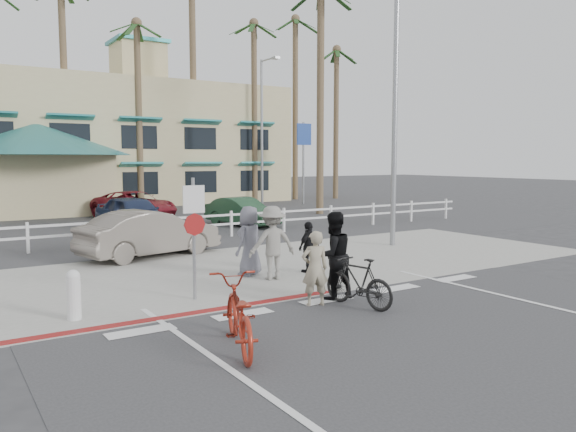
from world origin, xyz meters
TOP-DOWN VIEW (x-y plane):
  - ground at (0.00, 0.00)m, footprint 140.00×140.00m
  - bike_path at (0.00, -2.00)m, footprint 12.00×16.00m
  - sidewalk_plaza at (0.00, 4.50)m, footprint 22.00×7.00m
  - cross_street at (0.00, 8.50)m, footprint 40.00×5.00m
  - parking_lot at (0.00, 18.00)m, footprint 50.00×16.00m
  - curb_red at (-3.00, 1.20)m, footprint 7.00×0.25m
  - rail_fence at (0.50, 10.50)m, footprint 29.40×0.16m
  - building at (2.00, 31.00)m, footprint 28.00×16.00m
  - sign_post at (-2.30, 2.20)m, footprint 0.50×0.10m
  - bollard_0 at (-4.80, 2.00)m, footprint 0.26×0.26m
  - streetlight_0 at (6.50, 5.50)m, footprint 0.60×2.00m
  - streetlight_1 at (12.00, 24.00)m, footprint 0.60×2.00m
  - info_sign at (14.00, 22.00)m, footprint 1.20×0.16m
  - palm_4 at (0.00, 26.00)m, footprint 4.00×4.00m
  - palm_5 at (4.00, 25.00)m, footprint 4.00×4.00m
  - palm_6 at (8.00, 26.00)m, footprint 4.00×4.00m
  - palm_7 at (12.00, 25.00)m, footprint 4.00×4.00m
  - palm_8 at (16.00, 26.00)m, footprint 4.00×4.00m
  - palm_9 at (19.00, 25.00)m, footprint 4.00×4.00m
  - palm_11 at (11.00, 16.00)m, footprint 4.00×4.00m
  - bike_red at (-3.00, -1.12)m, footprint 1.42×2.31m
  - rider_red at (-0.43, 0.42)m, footprint 0.65×0.52m
  - bike_black at (0.25, -0.14)m, footprint 0.81×1.76m
  - rider_black at (0.22, 0.66)m, footprint 0.95×0.77m
  - pedestrian_a at (0.13, 3.02)m, footprint 1.30×0.90m
  - pedestrian_child at (1.39, 3.23)m, footprint 0.86×0.55m
  - pedestrian_b at (-0.12, 3.75)m, footprint 1.04×0.92m
  - car_white_sedan at (-1.33, 7.86)m, footprint 4.60×2.52m
  - lot_car_2 at (0.11, 14.05)m, footprint 2.49×4.60m
  - lot_car_3 at (4.83, 13.44)m, footprint 2.15×4.04m
  - lot_car_5 at (1.71, 19.06)m, footprint 3.69×5.41m

SIDE VIEW (x-z plane):
  - ground at x=0.00m, z-range 0.00..0.00m
  - parking_lot at x=0.00m, z-range 0.00..0.01m
  - bike_path at x=0.00m, z-range 0.00..0.01m
  - cross_street at x=0.00m, z-range 0.00..0.01m
  - sidewalk_plaza at x=0.00m, z-range 0.00..0.01m
  - curb_red at x=-3.00m, z-range 0.00..0.02m
  - bollard_0 at x=-4.80m, z-range 0.00..0.95m
  - rail_fence at x=0.50m, z-range 0.00..1.00m
  - bike_black at x=0.25m, z-range 0.00..1.02m
  - bike_red at x=-3.00m, z-range 0.00..1.14m
  - lot_car_3 at x=4.83m, z-range 0.00..1.27m
  - pedestrian_child at x=1.39m, z-range 0.00..1.36m
  - lot_car_5 at x=1.71m, z-range 0.00..1.38m
  - car_white_sedan at x=-1.33m, z-range 0.00..1.44m
  - lot_car_2 at x=0.11m, z-range 0.00..1.48m
  - rider_red at x=-0.43m, z-range 0.00..1.54m
  - pedestrian_b at x=-0.12m, z-range 0.00..1.80m
  - pedestrian_a at x=0.13m, z-range 0.00..1.84m
  - rider_black at x=0.22m, z-range 0.00..1.88m
  - sign_post at x=-2.30m, z-range 0.00..2.90m
  - info_sign at x=14.00m, z-range 0.00..5.60m
  - streetlight_0 at x=6.50m, z-range 0.00..9.00m
  - streetlight_1 at x=12.00m, z-range 0.00..9.50m
  - building at x=2.00m, z-range 0.00..11.30m
  - palm_5 at x=4.00m, z-range 0.00..13.00m
  - palm_9 at x=19.00m, z-range 0.00..13.00m
  - palm_7 at x=12.00m, z-range 0.00..14.00m
  - palm_11 at x=11.00m, z-range 0.00..14.00m
  - palm_4 at x=0.00m, z-range 0.00..15.00m
  - palm_8 at x=16.00m, z-range 0.00..15.00m
  - palm_6 at x=8.00m, z-range 0.00..17.00m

